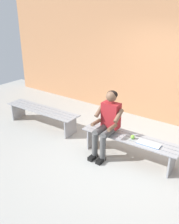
% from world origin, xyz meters
% --- Properties ---
extents(ground_plane, '(10.00, 7.00, 0.04)m').
position_xyz_m(ground_plane, '(1.16, 1.00, -0.02)').
color(ground_plane, '#9E9E99').
extents(brick_wall, '(9.50, 0.24, 3.13)m').
position_xyz_m(brick_wall, '(0.50, -2.05, 1.57)').
color(brick_wall, '#B27A51').
rests_on(brick_wall, ground).
extents(bench_near, '(1.88, 0.51, 0.45)m').
position_xyz_m(bench_near, '(0.00, 0.00, 0.35)').
color(bench_near, gray).
rests_on(bench_near, ground).
extents(bench_far, '(1.97, 0.51, 0.45)m').
position_xyz_m(bench_far, '(2.32, 0.00, 0.35)').
color(bench_far, gray).
rests_on(bench_far, ground).
extents(person_seated, '(0.50, 0.69, 1.25)m').
position_xyz_m(person_seated, '(0.43, 0.10, 0.69)').
color(person_seated, maroon).
rests_on(person_seated, ground).
extents(apple, '(0.08, 0.08, 0.08)m').
position_xyz_m(apple, '(-0.07, 0.03, 0.49)').
color(apple, '#72B738').
rests_on(apple, bench_near).
extents(book_open, '(0.42, 0.17, 0.02)m').
position_xyz_m(book_open, '(-0.39, 0.04, 0.46)').
color(book_open, white).
rests_on(book_open, bench_near).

